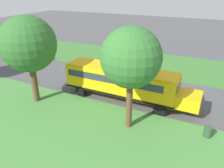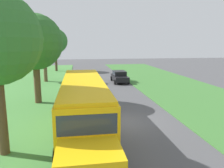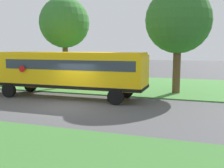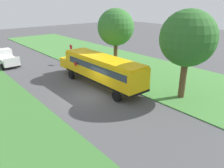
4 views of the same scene
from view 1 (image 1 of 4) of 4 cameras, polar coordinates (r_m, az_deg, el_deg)
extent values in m
plane|color=#4C4C4F|center=(23.58, 2.30, -0.62)|extent=(120.00, 120.00, 0.00)
cube|color=#47843D|center=(16.23, -12.73, -13.95)|extent=(12.00, 80.00, 0.08)
cube|color=#3D7533|center=(31.45, 9.05, 5.65)|extent=(10.00, 80.00, 0.07)
cube|color=yellow|center=(20.24, 2.19, 0.91)|extent=(2.50, 10.50, 2.20)
cube|color=yellow|center=(19.09, 19.44, -3.93)|extent=(2.20, 1.90, 1.10)
cube|color=yellow|center=(19.81, 2.25, 4.05)|extent=(2.35, 10.29, 0.16)
cube|color=black|center=(20.65, 2.15, -1.59)|extent=(2.54, 10.54, 0.20)
cube|color=#2D3842|center=(20.18, 1.44, 2.26)|extent=(2.53, 9.24, 0.64)
cube|color=#2D3842|center=(18.75, 16.87, -0.62)|extent=(2.25, 0.12, 0.80)
cylinder|color=red|center=(20.57, 11.21, 1.29)|extent=(0.03, 0.44, 0.44)
cylinder|color=black|center=(20.81, 14.20, -3.46)|extent=(0.30, 1.00, 1.00)
cylinder|color=black|center=(18.65, 12.44, -6.71)|extent=(0.30, 1.00, 1.00)
cylinder|color=black|center=(23.39, -4.83, 0.43)|extent=(0.30, 1.00, 1.00)
cylinder|color=black|center=(21.49, -8.23, -1.99)|extent=(0.30, 1.00, 1.00)
cube|color=black|center=(33.94, -19.81, 6.97)|extent=(1.80, 4.40, 0.64)
cube|color=black|center=(33.88, -20.14, 7.99)|extent=(1.60, 2.20, 0.60)
cube|color=#2D3842|center=(33.87, -20.15, 8.02)|extent=(1.62, 2.02, 0.45)
cylinder|color=black|center=(33.62, -16.85, 6.64)|extent=(0.22, 0.64, 0.64)
cylinder|color=black|center=(32.39, -18.96, 5.71)|extent=(0.22, 0.64, 0.64)
cylinder|color=black|center=(35.67, -20.45, 7.13)|extent=(0.22, 0.64, 0.64)
cylinder|color=black|center=(34.52, -22.55, 6.26)|extent=(0.22, 0.64, 0.64)
cylinder|color=brown|center=(16.14, 4.52, -5.26)|extent=(0.46, 0.46, 3.97)
sphere|color=#33702D|center=(14.72, 4.97, 6.89)|extent=(4.20, 4.20, 4.20)
sphere|color=#33702D|center=(14.86, 3.83, 7.08)|extent=(2.62, 2.62, 2.62)
cylinder|color=brown|center=(21.08, -19.59, 0.19)|extent=(0.57, 0.57, 3.64)
sphere|color=#2D6628|center=(19.97, -21.05, 9.71)|extent=(4.80, 4.80, 4.80)
sphere|color=#2D6628|center=(20.16, -20.42, 11.58)|extent=(3.34, 3.34, 3.34)
cylinder|color=#2D4C33|center=(17.25, 23.75, -11.41)|extent=(0.56, 0.56, 0.90)
camera|label=2|loc=(18.15, 42.44, 3.13)|focal=35.00mm
camera|label=3|loc=(37.37, 0.60, 14.35)|focal=42.00mm
camera|label=4|loc=(38.61, -14.03, 21.34)|focal=35.00mm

